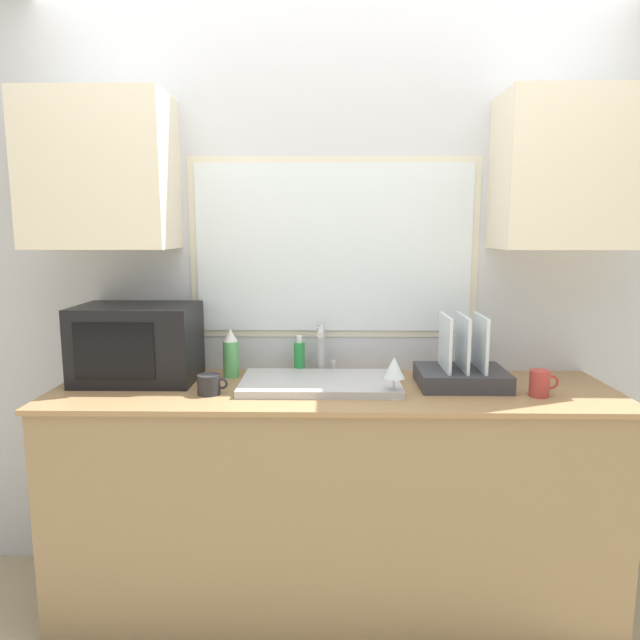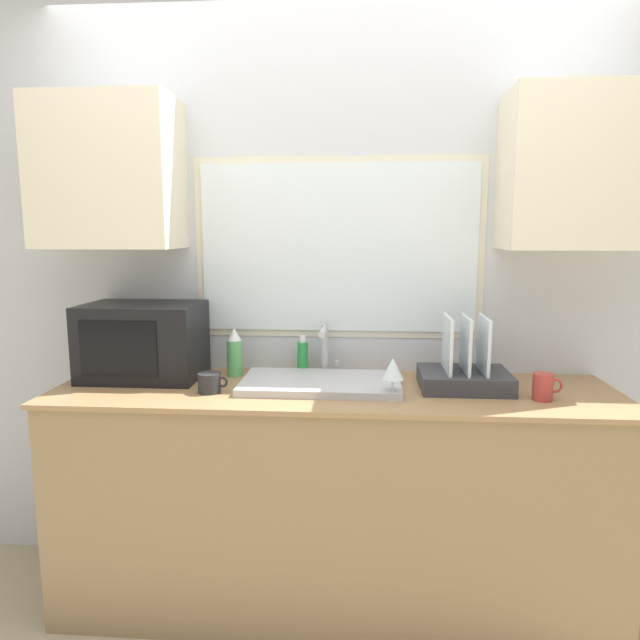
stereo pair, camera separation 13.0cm
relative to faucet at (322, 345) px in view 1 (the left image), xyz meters
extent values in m
cube|color=#8C7251|center=(0.05, -0.20, -0.61)|extent=(2.21, 0.60, 0.91)
cube|color=#99754C|center=(0.05, -0.20, -0.14)|extent=(2.24, 0.63, 0.02)
cube|color=silver|center=(0.05, 0.13, 0.24)|extent=(6.00, 0.06, 2.60)
cube|color=beige|center=(0.05, 0.10, 0.41)|extent=(1.26, 0.01, 0.79)
cube|color=silver|center=(0.05, 0.09, 0.41)|extent=(1.20, 0.01, 0.73)
cube|color=beige|center=(-0.90, -0.06, 0.72)|extent=(0.57, 0.32, 0.61)
cube|color=beige|center=(1.00, -0.06, 0.72)|extent=(0.57, 0.32, 0.61)
cube|color=#B2B2B7|center=(0.00, -0.19, -0.12)|extent=(0.64, 0.37, 0.03)
cylinder|color=#B7B7BC|center=(0.00, 0.03, -0.02)|extent=(0.03, 0.03, 0.22)
cylinder|color=#B7B7BC|center=(0.00, -0.06, 0.07)|extent=(0.03, 0.17, 0.03)
cylinder|color=#B7B7BC|center=(0.05, 0.03, -0.10)|extent=(0.02, 0.02, 0.06)
cube|color=black|center=(-0.77, -0.10, 0.03)|extent=(0.48, 0.33, 0.32)
cube|color=black|center=(-0.80, -0.27, 0.03)|extent=(0.31, 0.01, 0.22)
cube|color=#333338|center=(0.57, -0.16, -0.10)|extent=(0.35, 0.29, 0.07)
cube|color=silver|center=(0.50, -0.16, 0.05)|extent=(0.01, 0.22, 0.22)
cube|color=silver|center=(0.57, -0.16, 0.05)|extent=(0.01, 0.22, 0.22)
cube|color=silver|center=(0.64, -0.16, 0.05)|extent=(0.01, 0.22, 0.22)
cylinder|color=#59B266|center=(-0.39, -0.04, -0.06)|extent=(0.07, 0.07, 0.16)
cone|color=silver|center=(-0.39, -0.04, 0.05)|extent=(0.06, 0.06, 0.05)
cylinder|color=#268C3F|center=(-0.10, 0.02, -0.06)|extent=(0.05, 0.05, 0.14)
cylinder|color=white|center=(-0.10, 0.02, 0.02)|extent=(0.03, 0.03, 0.03)
cylinder|color=#262628|center=(-0.43, -0.30, -0.10)|extent=(0.09, 0.09, 0.08)
torus|color=#262628|center=(-0.38, -0.30, -0.09)|extent=(0.04, 0.01, 0.04)
cylinder|color=silver|center=(0.27, -0.33, -0.13)|extent=(0.08, 0.08, 0.00)
cylinder|color=silver|center=(0.27, -0.33, -0.09)|extent=(0.01, 0.01, 0.07)
cone|color=silver|center=(0.27, -0.33, -0.02)|extent=(0.08, 0.08, 0.08)
cylinder|color=#A53833|center=(0.83, -0.31, -0.08)|extent=(0.07, 0.07, 0.10)
torus|color=#A53833|center=(0.88, -0.31, -0.08)|extent=(0.05, 0.01, 0.05)
camera|label=1|loc=(0.03, -2.42, 0.49)|focal=32.00mm
camera|label=2|loc=(0.16, -2.41, 0.49)|focal=32.00mm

